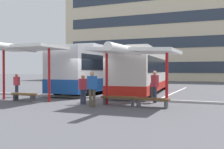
# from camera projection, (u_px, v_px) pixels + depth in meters

# --- Properties ---
(ground_plane) EXTENTS (160.00, 160.00, 0.00)m
(ground_plane) POSITION_uv_depth(u_px,v_px,m) (92.00, 99.00, 16.90)
(ground_plane) COLOR #515156
(terminal_building) EXTENTS (40.52, 14.49, 18.68)m
(terminal_building) POSITION_uv_depth(u_px,v_px,m) (182.00, 36.00, 50.11)
(terminal_building) COLOR beige
(terminal_building) RESTS_ON ground
(coach_bus_0) EXTENTS (2.76, 11.42, 3.75)m
(coach_bus_0) POSITION_uv_depth(u_px,v_px,m) (98.00, 71.00, 22.40)
(coach_bus_0) COLOR silver
(coach_bus_0) RESTS_ON ground
(coach_bus_1) EXTENTS (3.74, 12.07, 3.57)m
(coach_bus_1) POSITION_uv_depth(u_px,v_px,m) (143.00, 71.00, 21.33)
(coach_bus_1) COLOR silver
(coach_bus_1) RESTS_ON ground
(lane_stripe_0) EXTENTS (0.16, 14.00, 0.01)m
(lane_stripe_0) POSITION_uv_depth(u_px,v_px,m) (87.00, 90.00, 24.36)
(lane_stripe_0) COLOR white
(lane_stripe_0) RESTS_ON ground
(lane_stripe_1) EXTENTS (0.16, 14.00, 0.01)m
(lane_stripe_1) POSITION_uv_depth(u_px,v_px,m) (127.00, 91.00, 22.87)
(lane_stripe_1) COLOR white
(lane_stripe_1) RESTS_ON ground
(lane_stripe_2) EXTENTS (0.16, 14.00, 0.01)m
(lane_stripe_2) POSITION_uv_depth(u_px,v_px,m) (174.00, 93.00, 21.39)
(lane_stripe_2) COLOR white
(lane_stripe_2) RESTS_ON ground
(waiting_shelter_0) EXTENTS (4.31, 4.83, 3.23)m
(waiting_shelter_0) POSITION_uv_depth(u_px,v_px,m) (22.00, 49.00, 15.72)
(waiting_shelter_0) COLOR red
(waiting_shelter_0) RESTS_ON ground
(bench_0) EXTENTS (1.59, 0.47, 0.45)m
(bench_0) POSITION_uv_depth(u_px,v_px,m) (24.00, 95.00, 15.89)
(bench_0) COLOR brown
(bench_0) RESTS_ON ground
(waiting_shelter_1) EXTENTS (4.13, 4.96, 2.89)m
(waiting_shelter_1) POSITION_uv_depth(u_px,v_px,m) (134.00, 52.00, 13.34)
(waiting_shelter_1) COLOR red
(waiting_shelter_1) RESTS_ON ground
(bench_1) EXTENTS (1.83, 0.56, 0.45)m
(bench_1) POSITION_uv_depth(u_px,v_px,m) (119.00, 98.00, 14.00)
(bench_1) COLOR brown
(bench_1) RESTS_ON ground
(bench_2) EXTENTS (1.68, 0.49, 0.45)m
(bench_2) POSITION_uv_depth(u_px,v_px,m) (152.00, 100.00, 13.11)
(bench_2) COLOR brown
(bench_2) RESTS_ON ground
(platform_kerb) EXTENTS (44.00, 0.24, 0.12)m
(platform_kerb) POSITION_uv_depth(u_px,v_px,m) (94.00, 98.00, 17.13)
(platform_kerb) COLOR #ADADA8
(platform_kerb) RESTS_ON ground
(waiting_passenger_0) EXTENTS (0.48, 0.46, 1.55)m
(waiting_passenger_0) POSITION_uv_depth(u_px,v_px,m) (83.00, 87.00, 14.36)
(waiting_passenger_0) COLOR #33384C
(waiting_passenger_0) RESTS_ON ground
(waiting_passenger_1) EXTENTS (0.55, 0.42, 1.74)m
(waiting_passenger_1) POSITION_uv_depth(u_px,v_px,m) (92.00, 86.00, 13.34)
(waiting_passenger_1) COLOR brown
(waiting_passenger_1) RESTS_ON ground
(waiting_passenger_2) EXTENTS (0.49, 0.34, 1.56)m
(waiting_passenger_2) POSITION_uv_depth(u_px,v_px,m) (17.00, 84.00, 18.19)
(waiting_passenger_2) COLOR #33384C
(waiting_passenger_2) RESTS_ON ground
(waiting_passenger_3) EXTENTS (0.51, 0.52, 1.75)m
(waiting_passenger_3) POSITION_uv_depth(u_px,v_px,m) (155.00, 84.00, 15.09)
(waiting_passenger_3) COLOR #33384C
(waiting_passenger_3) RESTS_ON ground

